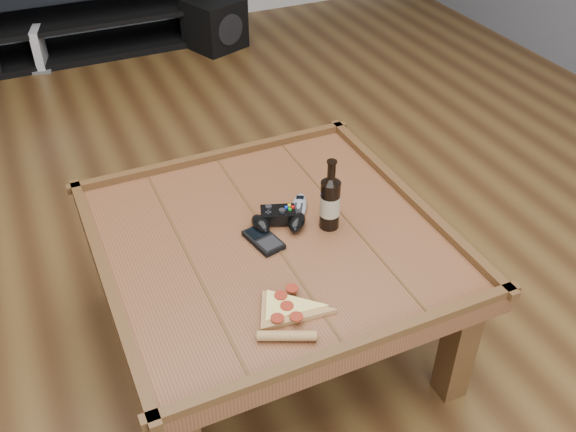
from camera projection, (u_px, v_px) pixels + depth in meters
name	position (u px, v px, depth m)	size (l,w,h in m)	color
ground	(273.00, 339.00, 2.18)	(6.00, 6.00, 0.00)	#412712
baseboard	(97.00, 28.00, 4.32)	(5.00, 0.02, 0.10)	silver
coffee_table	(271.00, 252.00, 1.95)	(1.03, 1.03, 0.48)	brown
media_console	(99.00, 11.00, 4.03)	(1.40, 0.45, 0.50)	black
beer_bottle	(330.00, 201.00, 1.90)	(0.06, 0.06, 0.23)	black
game_controller	(278.00, 219.00, 1.94)	(0.18, 0.15, 0.05)	black
pizza_slice	(287.00, 313.00, 1.65)	(0.26, 0.31, 0.03)	tan
smartphone	(264.00, 240.00, 1.89)	(0.10, 0.14, 0.02)	black
remote_control	(299.00, 208.00, 2.01)	(0.12, 0.16, 0.02)	gray
subwoofer	(215.00, 23.00, 4.11)	(0.40, 0.40, 0.31)	black
game_console	(40.00, 50.00, 3.87)	(0.16, 0.22, 0.25)	slate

